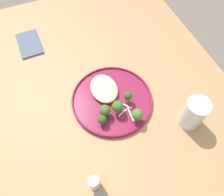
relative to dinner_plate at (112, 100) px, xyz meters
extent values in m
plane|color=#665B51|center=(0.03, -0.04, -0.75)|extent=(6.00, 6.00, 0.00)
cube|color=#9E754C|center=(0.03, -0.04, -0.03)|extent=(1.40, 1.00, 0.04)
cube|color=olive|center=(-0.61, -0.48, -0.40)|extent=(0.06, 0.06, 0.70)
cube|color=olive|center=(-0.61, 0.40, -0.40)|extent=(0.06, 0.06, 0.70)
cylinder|color=maroon|center=(0.00, 0.00, 0.00)|extent=(0.29, 0.29, 0.01)
torus|color=maroon|center=(0.00, 0.00, 0.01)|extent=(0.29, 0.29, 0.01)
ellipsoid|color=beige|center=(-0.05, -0.01, 0.02)|extent=(0.13, 0.10, 0.03)
cylinder|color=#DBB77A|center=(-0.05, -0.01, 0.01)|extent=(0.03, 0.03, 0.02)
cylinder|color=#8E774F|center=(-0.05, -0.01, 0.02)|extent=(0.03, 0.03, 0.00)
cylinder|color=#DBB77A|center=(-0.02, -0.04, 0.01)|extent=(0.02, 0.02, 0.01)
cylinder|color=#8E774F|center=(-0.02, -0.04, 0.02)|extent=(0.02, 0.02, 0.00)
cylinder|color=beige|center=(-0.02, 0.02, 0.01)|extent=(0.02, 0.02, 0.01)
cylinder|color=#988766|center=(-0.02, 0.02, 0.02)|extent=(0.02, 0.02, 0.00)
cylinder|color=beige|center=(-0.08, -0.01, 0.01)|extent=(0.03, 0.03, 0.02)
cylinder|color=#988766|center=(-0.08, -0.01, 0.02)|extent=(0.03, 0.03, 0.00)
cylinder|color=#89A356|center=(0.05, 0.00, 0.01)|extent=(0.02, 0.02, 0.02)
sphere|color=#386023|center=(0.05, 0.00, 0.04)|extent=(0.04, 0.04, 0.04)
cylinder|color=#7A994C|center=(0.02, 0.05, 0.01)|extent=(0.02, 0.02, 0.03)
sphere|color=#2D4C19|center=(0.02, 0.05, 0.04)|extent=(0.03, 0.03, 0.03)
cylinder|color=#89A356|center=(0.10, 0.05, 0.01)|extent=(0.02, 0.02, 0.02)
sphere|color=#42702D|center=(0.10, 0.05, 0.04)|extent=(0.04, 0.04, 0.04)
cylinder|color=#89A356|center=(0.07, -0.06, 0.01)|extent=(0.02, 0.02, 0.02)
sphere|color=#2D4C19|center=(0.07, -0.06, 0.03)|extent=(0.03, 0.03, 0.03)
cylinder|color=#7A994C|center=(0.05, -0.04, 0.01)|extent=(0.02, 0.02, 0.02)
sphere|color=#386023|center=(0.05, -0.04, 0.03)|extent=(0.04, 0.04, 0.04)
cube|color=silver|center=(0.08, 0.04, 0.01)|extent=(0.05, 0.01, 0.00)
cube|color=silver|center=(0.07, 0.01, 0.01)|extent=(0.02, 0.04, 0.00)
cube|color=silver|center=(0.05, 0.04, 0.01)|extent=(0.04, 0.03, 0.00)
cylinder|color=silver|center=(0.17, 0.21, 0.05)|extent=(0.07, 0.07, 0.12)
cylinder|color=#936028|center=(0.17, 0.21, 0.02)|extent=(0.06, 0.06, 0.06)
cube|color=#4C566B|center=(-0.39, -0.22, 0.00)|extent=(0.15, 0.09, 0.01)
cylinder|color=white|center=(0.25, -0.15, 0.02)|extent=(0.03, 0.03, 0.05)
cylinder|color=silver|center=(0.25, -0.15, 0.05)|extent=(0.03, 0.03, 0.01)
camera|label=1|loc=(0.36, -0.15, 0.68)|focal=35.08mm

